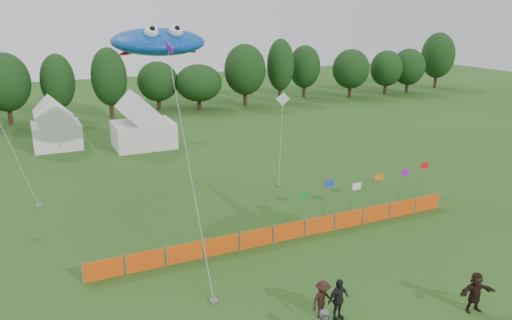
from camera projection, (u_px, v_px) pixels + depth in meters
name	position (u px, v px, depth m)	size (l,w,h in m)	color
ground	(316.00, 317.00, 20.86)	(160.00, 160.00, 0.00)	#234C16
treeline	(130.00, 80.00, 59.25)	(104.57, 8.78, 8.36)	#382314
tent_left	(56.00, 127.00, 45.67)	(4.22, 4.22, 3.72)	white
tent_right	(143.00, 126.00, 45.83)	(5.44, 4.35, 3.84)	silver
barrier_fence	(289.00, 231.00, 27.65)	(21.90, 0.06, 1.00)	#E74B0C
flag_row	(366.00, 186.00, 31.99)	(10.73, 0.83, 2.26)	gray
spectator_c	(323.00, 300.00, 20.55)	(1.10, 0.63, 1.70)	black
spectator_d	(338.00, 299.00, 20.45)	(1.07, 0.45, 1.83)	black
spectator_f	(475.00, 292.00, 21.00)	(1.67, 0.53, 1.80)	black
stingray_kite	(158.00, 42.00, 32.69)	(6.92, 23.03, 11.42)	blue
small_kite_white	(282.00, 123.00, 38.09)	(2.97, 4.10, 6.13)	white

